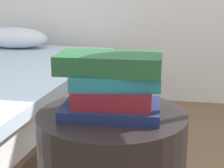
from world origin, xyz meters
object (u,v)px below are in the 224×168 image
at_px(book_forest, 109,63).
at_px(book_teal, 115,79).
at_px(book_navy, 113,109).
at_px(book_maroon, 114,94).

bearing_deg(book_forest, book_teal, 39.07).
relative_size(book_navy, book_forest, 0.95).
xyz_separation_m(book_maroon, book_forest, (-0.01, -0.01, 0.10)).
height_order(book_teal, book_forest, book_forest).
xyz_separation_m(book_navy, book_forest, (-0.01, 0.00, 0.14)).
xyz_separation_m(book_navy, book_teal, (0.00, 0.02, 0.09)).
xyz_separation_m(book_teal, book_forest, (-0.01, -0.01, 0.05)).
relative_size(book_navy, book_maroon, 1.27).
distance_m(book_teal, book_forest, 0.05).
distance_m(book_navy, book_forest, 0.14).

